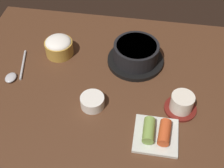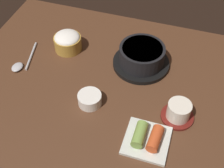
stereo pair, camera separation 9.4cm
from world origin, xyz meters
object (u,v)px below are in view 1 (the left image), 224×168
rice_bowl (59,46)px  spoon (15,74)px  banchan_cup_center (92,101)px  tea_cup_with_saucer (182,104)px  stone_pot (136,54)px  kimchi_plate (156,133)px

rice_bowl → spoon: bearing=-133.4°
banchan_cup_center → spoon: size_ratio=0.46×
tea_cup_with_saucer → stone_pot: bearing=130.2°
rice_bowl → banchan_cup_center: bearing=-52.5°
rice_bowl → spoon: (-12.20, -12.91, -2.93)cm
spoon → rice_bowl: bearing=46.6°
stone_pot → kimchi_plate: size_ratio=1.57×
stone_pot → tea_cup_with_saucer: stone_pot is taller
banchan_cup_center → kimchi_plate: size_ratio=0.59×
kimchi_plate → banchan_cup_center: bearing=157.9°
kimchi_plate → spoon: (-48.72, 16.73, -0.97)cm
stone_pot → tea_cup_with_saucer: size_ratio=1.99×
stone_pot → tea_cup_with_saucer: (15.80, -18.68, -0.91)cm
banchan_cup_center → tea_cup_with_saucer: bearing=5.9°
tea_cup_with_saucer → banchan_cup_center: (-26.76, -2.76, -0.86)cm
banchan_cup_center → spoon: 30.01cm
banchan_cup_center → kimchi_plate: kimchi_plate is taller
spoon → banchan_cup_center: bearing=-16.7°
tea_cup_with_saucer → banchan_cup_center: tea_cup_with_saucer is taller
stone_pot → spoon: size_ratio=1.22×
stone_pot → banchan_cup_center: stone_pot is taller
kimchi_plate → spoon: kimchi_plate is taller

